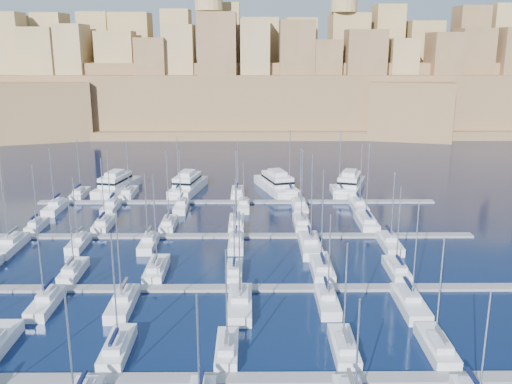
{
  "coord_description": "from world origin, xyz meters",
  "views": [
    {
      "loc": [
        3.2,
        -84.76,
        33.11
      ],
      "look_at": [
        3.91,
        6.0,
        9.21
      ],
      "focal_mm": 40.0,
      "sensor_mm": 36.0,
      "label": 1
    }
  ],
  "objects_px": {
    "sailboat_2": "(117,348)",
    "motor_yacht_b": "(188,184)",
    "motor_yacht_c": "(277,184)",
    "motor_yacht_d": "(350,184)",
    "sailboat_4": "(344,347)",
    "motor_yacht_a": "(116,184)"
  },
  "relations": [
    {
      "from": "sailboat_4",
      "to": "motor_yacht_d",
      "type": "height_order",
      "value": "sailboat_4"
    },
    {
      "from": "motor_yacht_d",
      "to": "motor_yacht_c",
      "type": "bearing_deg",
      "value": 178.24
    },
    {
      "from": "motor_yacht_b",
      "to": "sailboat_4",
      "type": "bearing_deg",
      "value": -70.65
    },
    {
      "from": "motor_yacht_d",
      "to": "sailboat_4",
      "type": "bearing_deg",
      "value": -99.99
    },
    {
      "from": "motor_yacht_b",
      "to": "motor_yacht_d",
      "type": "height_order",
      "value": "same"
    },
    {
      "from": "sailboat_4",
      "to": "motor_yacht_a",
      "type": "bearing_deg",
      "value": 120.22
    },
    {
      "from": "motor_yacht_b",
      "to": "motor_yacht_c",
      "type": "xyz_separation_m",
      "value": [
        20.25,
        0.67,
        -0.0
      ]
    },
    {
      "from": "sailboat_4",
      "to": "sailboat_2",
      "type": "bearing_deg",
      "value": 179.75
    },
    {
      "from": "sailboat_2",
      "to": "sailboat_4",
      "type": "height_order",
      "value": "sailboat_2"
    },
    {
      "from": "motor_yacht_b",
      "to": "motor_yacht_c",
      "type": "distance_m",
      "value": 20.26
    },
    {
      "from": "motor_yacht_c",
      "to": "motor_yacht_d",
      "type": "distance_m",
      "value": 16.76
    },
    {
      "from": "sailboat_4",
      "to": "motor_yacht_d",
      "type": "bearing_deg",
      "value": 80.01
    },
    {
      "from": "sailboat_4",
      "to": "motor_yacht_a",
      "type": "xyz_separation_m",
      "value": [
        -40.92,
        70.26,
        1.0
      ]
    },
    {
      "from": "motor_yacht_a",
      "to": "motor_yacht_d",
      "type": "distance_m",
      "value": 53.3
    },
    {
      "from": "sailboat_2",
      "to": "motor_yacht_b",
      "type": "bearing_deg",
      "value": 89.83
    },
    {
      "from": "motor_yacht_d",
      "to": "motor_yacht_a",
      "type": "bearing_deg",
      "value": -179.98
    },
    {
      "from": "sailboat_2",
      "to": "motor_yacht_a",
      "type": "bearing_deg",
      "value": 102.92
    },
    {
      "from": "motor_yacht_d",
      "to": "sailboat_2",
      "type": "bearing_deg",
      "value": -117.94
    },
    {
      "from": "sailboat_2",
      "to": "motor_yacht_b",
      "type": "relative_size",
      "value": 0.83
    },
    {
      "from": "sailboat_2",
      "to": "motor_yacht_c",
      "type": "height_order",
      "value": "sailboat_2"
    },
    {
      "from": "motor_yacht_b",
      "to": "motor_yacht_d",
      "type": "relative_size",
      "value": 0.98
    },
    {
      "from": "sailboat_2",
      "to": "motor_yacht_d",
      "type": "bearing_deg",
      "value": 62.06
    }
  ]
}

